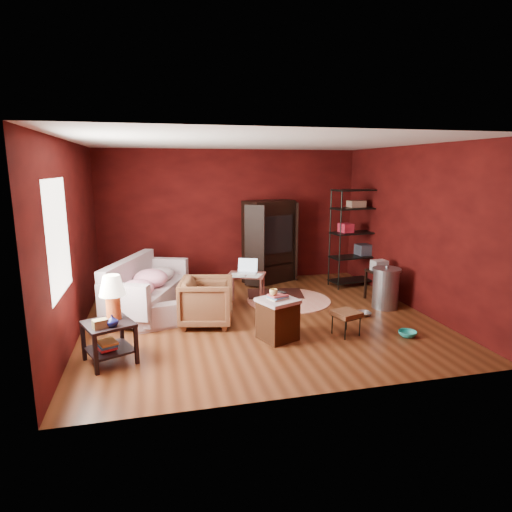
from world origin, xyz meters
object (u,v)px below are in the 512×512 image
at_px(sofa, 144,292).
at_px(side_table, 111,310).
at_px(armchair, 207,299).
at_px(hamper, 278,318).
at_px(wire_shelving, 355,233).
at_px(laptop_desk, 247,277).
at_px(tv_armoire, 269,240).

distance_m(sofa, side_table, 1.82).
relative_size(armchair, hamper, 1.18).
xyz_separation_m(sofa, armchair, (0.96, -0.77, 0.04)).
distance_m(side_table, wire_shelving, 5.27).
bearing_deg(sofa, armchair, -142.92).
height_order(hamper, laptop_desk, laptop_desk).
relative_size(hamper, tv_armoire, 0.39).
distance_m(laptop_desk, wire_shelving, 2.62).
relative_size(sofa, tv_armoire, 1.07).
bearing_deg(laptop_desk, hamper, -65.23).
distance_m(sofa, tv_armoire, 3.02).
height_order(laptop_desk, wire_shelving, wire_shelving).
height_order(side_table, tv_armoire, tv_armoire).
bearing_deg(armchair, hamper, -119.67).
bearing_deg(side_table, armchair, 36.51).
height_order(side_table, laptop_desk, side_table).
bearing_deg(tv_armoire, wire_shelving, -45.46).
height_order(laptop_desk, tv_armoire, tv_armoire).
distance_m(side_table, hamper, 2.27).
bearing_deg(side_table, tv_armoire, 47.67).
xyz_separation_m(sofa, tv_armoire, (2.58, 1.48, 0.54)).
xyz_separation_m(armchair, tv_armoire, (1.62, 2.25, 0.51)).
bearing_deg(tv_armoire, sofa, -173.39).
distance_m(armchair, tv_armoire, 2.82).
distance_m(armchair, side_table, 1.67).
bearing_deg(tv_armoire, side_table, -155.46).
bearing_deg(laptop_desk, side_table, -117.93).
bearing_deg(tv_armoire, armchair, -148.84).
distance_m(hamper, wire_shelving, 3.45).
height_order(tv_armoire, wire_shelving, wire_shelving).
relative_size(side_table, tv_armoire, 0.63).
distance_m(tv_armoire, wire_shelving, 1.79).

